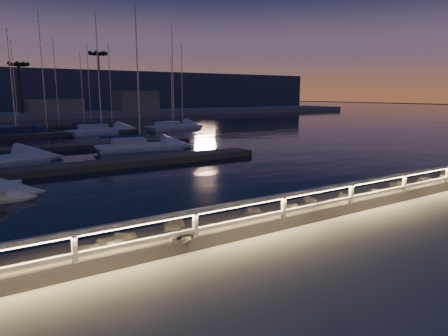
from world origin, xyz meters
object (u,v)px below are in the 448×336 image
at_px(guard_rail, 255,208).
at_px(sailboat_g, 138,146).
at_px(sailboat_n, 15,133).
at_px(sailboat_k, 100,130).
at_px(sailboat_l, 173,126).

bearing_deg(guard_rail, sailboat_g, 77.54).
relative_size(guard_rail, sailboat_n, 3.88).
height_order(sailboat_k, sailboat_l, sailboat_k).
xyz_separation_m(guard_rail, sailboat_k, (6.22, 37.85, -0.95)).
bearing_deg(sailboat_l, sailboat_n, 163.43).
height_order(guard_rail, sailboat_l, sailboat_l).
relative_size(sailboat_g, sailboat_k, 0.91).
xyz_separation_m(guard_rail, sailboat_l, (15.74, 38.45, -0.97)).
distance_m(guard_rail, sailboat_k, 38.37).
height_order(sailboat_g, sailboat_k, sailboat_k).
bearing_deg(sailboat_k, guard_rail, -110.87).
relative_size(sailboat_l, sailboat_n, 1.16).
height_order(sailboat_g, sailboat_l, sailboat_l).
relative_size(guard_rail, sailboat_k, 3.30).
relative_size(sailboat_g, sailboat_l, 0.92).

